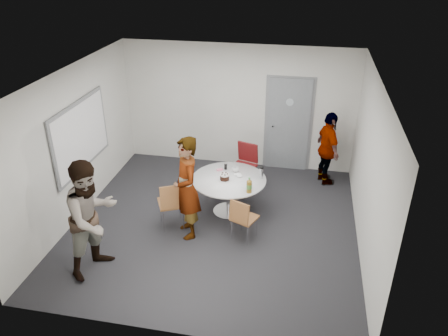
% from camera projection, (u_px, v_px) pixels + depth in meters
% --- Properties ---
extents(floor, '(5.00, 5.00, 0.00)m').
position_uv_depth(floor, '(214.00, 224.00, 7.86)').
color(floor, black).
rests_on(floor, ground).
extents(ceiling, '(5.00, 5.00, 0.00)m').
position_uv_depth(ceiling, '(212.00, 77.00, 6.61)').
color(ceiling, silver).
rests_on(ceiling, wall_back).
extents(wall_back, '(5.00, 0.00, 5.00)m').
position_uv_depth(wall_back, '(238.00, 107.00, 9.41)').
color(wall_back, silver).
rests_on(wall_back, floor).
extents(wall_left, '(0.00, 5.00, 5.00)m').
position_uv_depth(wall_left, '(74.00, 145.00, 7.66)').
color(wall_left, silver).
rests_on(wall_left, floor).
extents(wall_right, '(0.00, 5.00, 5.00)m').
position_uv_depth(wall_right, '(370.00, 171.00, 6.81)').
color(wall_right, silver).
rests_on(wall_right, floor).
extents(wall_front, '(5.00, 0.00, 5.00)m').
position_uv_depth(wall_front, '(167.00, 250.00, 5.06)').
color(wall_front, silver).
rests_on(wall_front, floor).
extents(door, '(1.02, 0.17, 2.12)m').
position_uv_depth(door, '(288.00, 125.00, 9.36)').
color(door, slate).
rests_on(door, wall_back).
extents(whiteboard, '(0.04, 1.90, 1.25)m').
position_uv_depth(whiteboard, '(81.00, 135.00, 7.78)').
color(whiteboard, gray).
rests_on(whiteboard, wall_left).
extents(table, '(1.35, 1.35, 0.99)m').
position_uv_depth(table, '(230.00, 184.00, 7.94)').
color(table, white).
rests_on(table, floor).
extents(chair_near_left, '(0.59, 0.61, 0.91)m').
position_uv_depth(chair_near_left, '(172.00, 201.00, 7.51)').
color(chair_near_left, brown).
rests_on(chair_near_left, floor).
extents(chair_near_right, '(0.50, 0.52, 0.79)m').
position_uv_depth(chair_near_right, '(242.00, 216.00, 7.23)').
color(chair_near_right, brown).
rests_on(chair_near_right, floor).
extents(chair_far, '(0.57, 0.60, 0.95)m').
position_uv_depth(chair_far, '(245.00, 161.00, 8.81)').
color(chair_far, '#5D1214').
rests_on(chair_far, floor).
extents(person_main, '(0.70, 0.79, 1.81)m').
position_uv_depth(person_main, '(187.00, 188.00, 7.21)').
color(person_main, '#A5C6EA').
rests_on(person_main, floor).
extents(person_left, '(1.00, 1.10, 1.85)m').
position_uv_depth(person_left, '(92.00, 218.00, 6.41)').
color(person_left, white).
rests_on(person_left, floor).
extents(person_right, '(0.69, 0.99, 1.55)m').
position_uv_depth(person_right, '(328.00, 149.00, 8.86)').
color(person_right, black).
rests_on(person_right, floor).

